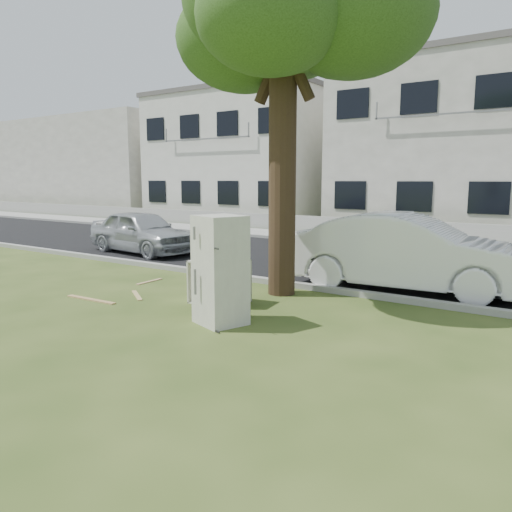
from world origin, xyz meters
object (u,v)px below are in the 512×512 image
Objects in this scene: car_left at (142,232)px; cabinet at (220,282)px; fridge at (220,270)px; car_center at (407,253)px.

cabinet is at bearing -114.26° from car_left.
fridge is 1.68× the size of cabinet.
cabinet is 3.92m from car_center.
cabinet is 6.95m from car_left.
cabinet is at bearing 148.73° from fridge.
car_center reaches higher than cabinet.
car_left is (-6.81, 4.64, -0.19)m from fridge.
car_left is at bearing 165.14° from fridge.
fridge is 0.36× the size of car_center.
cabinet is (-0.86, 1.05, -0.46)m from fridge.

